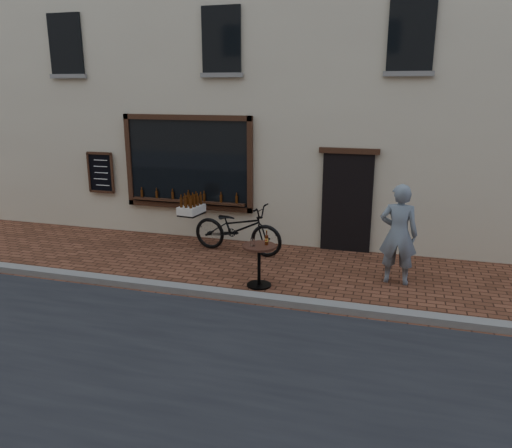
# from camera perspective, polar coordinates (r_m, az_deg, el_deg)

# --- Properties ---
(ground) EXTENTS (90.00, 90.00, 0.00)m
(ground) POSITION_cam_1_polar(r_m,az_deg,el_deg) (8.81, -5.12, -8.69)
(ground) COLOR #4D2819
(ground) RESTS_ON ground
(kerb) EXTENTS (90.00, 0.25, 0.12)m
(kerb) POSITION_cam_1_polar(r_m,az_deg,el_deg) (8.96, -4.66, -7.84)
(kerb) COLOR slate
(kerb) RESTS_ON ground
(shop_building) EXTENTS (28.00, 6.20, 10.00)m
(shop_building) POSITION_cam_1_polar(r_m,az_deg,el_deg) (14.36, 4.50, 20.95)
(shop_building) COLOR beige
(shop_building) RESTS_ON ground
(cargo_bicycle) EXTENTS (2.52, 1.02, 1.20)m
(cargo_bicycle) POSITION_cam_1_polar(r_m,az_deg,el_deg) (11.10, -2.33, -0.41)
(cargo_bicycle) COLOR black
(cargo_bicycle) RESTS_ON ground
(bistro_table) EXTENTS (0.62, 0.62, 1.06)m
(bistro_table) POSITION_cam_1_polar(r_m,az_deg,el_deg) (9.19, 0.37, -3.79)
(bistro_table) COLOR black
(bistro_table) RESTS_ON ground
(pedestrian) EXTENTS (0.72, 0.50, 1.90)m
(pedestrian) POSITION_cam_1_polar(r_m,az_deg,el_deg) (9.61, 15.97, -1.14)
(pedestrian) COLOR slate
(pedestrian) RESTS_ON ground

